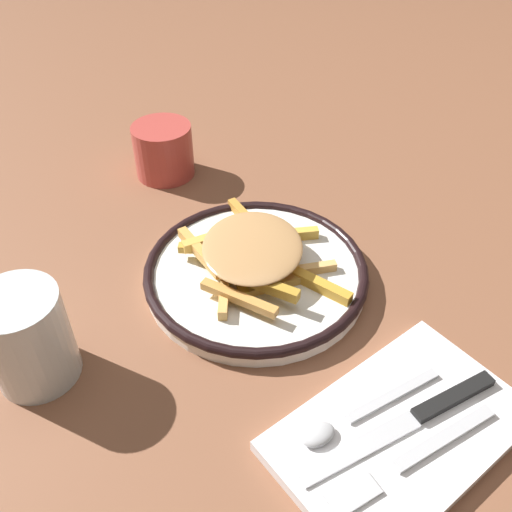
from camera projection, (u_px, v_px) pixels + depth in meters
name	position (u px, v px, depth m)	size (l,w,h in m)	color
ground_plane	(256.00, 280.00, 0.65)	(2.60, 2.60, 0.00)	brown
plate	(256.00, 272.00, 0.64)	(0.26, 0.26, 0.02)	white
fries_heap	(253.00, 254.00, 0.63)	(0.23, 0.19, 0.04)	gold
napkin	(400.00, 431.00, 0.49)	(0.14, 0.23, 0.01)	white
fork	(415.00, 456.00, 0.46)	(0.03, 0.18, 0.00)	silver
knife	(418.00, 416.00, 0.49)	(0.04, 0.21, 0.01)	black
spoon	(349.00, 418.00, 0.49)	(0.03, 0.15, 0.01)	silver
water_glass	(28.00, 338.00, 0.52)	(0.08, 0.08, 0.10)	silver
coffee_mug	(163.00, 150.00, 0.80)	(0.11, 0.09, 0.08)	#BB433C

